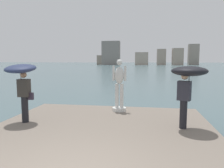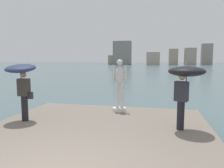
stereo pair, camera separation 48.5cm
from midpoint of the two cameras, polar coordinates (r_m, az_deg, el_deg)
ground_plane at (r=43.34m, az=7.07°, el=3.03°), size 400.00×400.00×0.00m
pier at (r=5.61m, az=-8.71°, el=-17.99°), size 7.02×9.23×0.40m
statue_white_figure at (r=8.76m, az=0.40°, el=-1.01°), size 0.58×0.57×2.14m
onlooker_left at (r=7.87m, az=-24.73°, el=1.92°), size 1.03×1.05×2.03m
onlooker_right at (r=6.74m, az=17.82°, el=1.60°), size 1.42×1.42×1.94m
distant_skyline at (r=117.00m, az=7.65°, el=7.40°), size 55.83×13.17×12.75m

